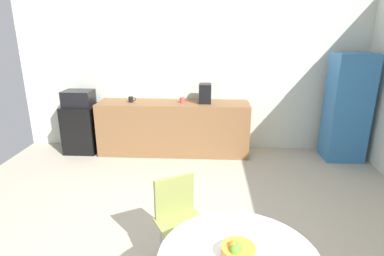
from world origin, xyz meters
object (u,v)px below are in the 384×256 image
(chair_olive, at_px, (179,212))
(mug_green, at_px, (182,100))
(mug_white, at_px, (131,99))
(locker_cabinet, at_px, (347,108))
(coffee_maker, at_px, (205,93))
(fruit_bowl, at_px, (238,251))
(microwave, at_px, (78,98))
(mini_fridge, at_px, (82,128))

(chair_olive, relative_size, mug_green, 6.43)
(chair_olive, height_order, mug_white, mug_white)
(locker_cabinet, bearing_deg, mug_green, 178.48)
(mug_green, distance_m, coffee_maker, 0.39)
(fruit_bowl, height_order, mug_green, mug_green)
(locker_cabinet, xyz_separation_m, mug_white, (-3.54, 0.08, 0.08))
(mug_green, xyz_separation_m, coffee_maker, (0.38, 0.03, 0.11))
(microwave, relative_size, chair_olive, 0.58)
(chair_olive, bearing_deg, microwave, 126.12)
(chair_olive, distance_m, fruit_bowl, 0.96)
(mini_fridge, height_order, coffee_maker, coffee_maker)
(mini_fridge, xyz_separation_m, mug_green, (1.78, -0.03, 0.54))
(chair_olive, distance_m, mug_green, 2.71)
(microwave, height_order, locker_cabinet, locker_cabinet)
(chair_olive, height_order, fruit_bowl, fruit_bowl)
(coffee_maker, bearing_deg, microwave, 180.00)
(mug_white, distance_m, coffee_maker, 1.25)
(locker_cabinet, relative_size, coffee_maker, 5.41)
(mini_fridge, relative_size, locker_cabinet, 0.48)
(microwave, relative_size, mug_white, 3.72)
(mini_fridge, distance_m, fruit_bowl, 4.27)
(mini_fridge, distance_m, coffee_maker, 2.25)
(chair_olive, xyz_separation_m, mug_white, (-1.05, 2.67, 0.43))
(microwave, height_order, mug_green, microwave)
(microwave, relative_size, locker_cabinet, 0.28)
(mug_white, bearing_deg, coffee_maker, 0.98)
(mug_white, xyz_separation_m, mug_green, (0.87, -0.01, 0.00))
(mini_fridge, distance_m, microwave, 0.54)
(microwave, bearing_deg, chair_olive, -53.88)
(mini_fridge, distance_m, mug_white, 1.06)
(mug_green, bearing_deg, mug_white, 179.48)
(fruit_bowl, bearing_deg, microwave, 124.62)
(microwave, xyz_separation_m, locker_cabinet, (4.45, -0.10, -0.09))
(microwave, height_order, chair_olive, microwave)
(fruit_bowl, distance_m, mug_green, 3.53)
(microwave, distance_m, mug_green, 1.78)
(chair_olive, bearing_deg, locker_cabinet, 46.23)
(mug_green, bearing_deg, mini_fridge, 179.06)
(mini_fridge, bearing_deg, coffee_maker, 0.00)
(microwave, distance_m, locker_cabinet, 4.45)
(locker_cabinet, height_order, fruit_bowl, locker_cabinet)
(microwave, distance_m, fruit_bowl, 4.26)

